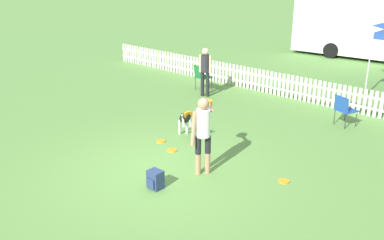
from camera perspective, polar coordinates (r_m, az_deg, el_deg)
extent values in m
plane|color=#5B8C42|center=(9.03, -3.88, -6.54)|extent=(240.00, 240.00, 0.00)
cylinder|color=tan|center=(8.72, 0.81, -5.86)|extent=(0.11, 0.11, 0.45)
cylinder|color=black|center=(8.55, 0.82, -3.38)|extent=(0.12, 0.12, 0.37)
cylinder|color=tan|center=(8.76, 2.10, -5.74)|extent=(0.11, 0.11, 0.45)
cylinder|color=black|center=(8.59, 2.13, -3.27)|extent=(0.12, 0.12, 0.37)
cylinder|color=white|center=(8.39, 1.51, -0.40)|extent=(0.39, 0.39, 0.56)
sphere|color=tan|center=(8.26, 1.53, 2.17)|extent=(0.23, 0.23, 0.23)
cylinder|color=tan|center=(8.33, 0.21, -1.17)|extent=(0.14, 0.21, 0.69)
cylinder|color=tan|center=(8.67, 2.34, 1.83)|extent=(0.56, 0.52, 0.14)
cylinder|color=orange|center=(9.02, 2.04, 2.09)|extent=(0.22, 0.22, 0.02)
cylinder|color=orange|center=(9.01, 2.04, 2.25)|extent=(0.22, 0.22, 0.02)
cylinder|color=orange|center=(9.00, 2.05, 2.41)|extent=(0.22, 0.22, 0.02)
cylinder|color=orange|center=(8.99, 2.05, 2.57)|extent=(0.22, 0.22, 0.02)
ellipsoid|color=black|center=(10.36, -0.92, 0.28)|extent=(0.69, 0.61, 0.51)
ellipsoid|color=white|center=(10.38, -0.92, 0.04)|extent=(0.36, 0.32, 0.25)
sphere|color=black|center=(9.97, -0.54, 0.67)|extent=(0.16, 0.16, 0.16)
cone|color=black|center=(9.89, -0.47, 0.75)|extent=(0.17, 0.15, 0.13)
cylinder|color=orange|center=(9.89, -0.47, 0.75)|extent=(0.24, 0.26, 0.21)
cone|color=black|center=(9.98, -0.30, 1.08)|extent=(0.05, 0.05, 0.07)
cone|color=black|center=(9.96, -0.84, 1.04)|extent=(0.05, 0.05, 0.07)
cylinder|color=white|center=(10.75, -0.69, -0.90)|extent=(0.06, 0.06, 0.37)
cylinder|color=white|center=(10.72, -1.67, -0.97)|extent=(0.06, 0.06, 0.37)
cylinder|color=white|center=(10.20, -0.26, -0.04)|extent=(0.17, 0.15, 0.29)
cylinder|color=white|center=(10.17, -1.18, -0.10)|extent=(0.17, 0.15, 0.29)
cone|color=black|center=(10.78, -1.32, 0.46)|extent=(0.28, 0.22, 0.21)
cylinder|color=orange|center=(10.36, -4.17, -2.83)|extent=(0.22, 0.22, 0.02)
cylinder|color=orange|center=(9.86, -2.66, -4.05)|extent=(0.22, 0.22, 0.02)
cylinder|color=orange|center=(8.70, 12.16, -7.97)|extent=(0.22, 0.22, 0.02)
cube|color=navy|center=(8.25, -4.90, -7.89)|extent=(0.28, 0.22, 0.36)
cube|color=navy|center=(8.19, -5.57, -8.43)|extent=(0.20, 0.04, 0.18)
cube|color=silver|center=(13.68, 15.10, 3.23)|extent=(17.80, 0.04, 0.06)
cube|color=silver|center=(13.59, 15.22, 4.52)|extent=(17.80, 0.04, 0.06)
cube|color=silver|center=(19.16, -9.06, 8.88)|extent=(0.09, 0.02, 0.76)
cube|color=silver|center=(19.04, -8.76, 8.83)|extent=(0.09, 0.02, 0.76)
cube|color=silver|center=(18.92, -8.46, 8.78)|extent=(0.09, 0.02, 0.76)
cube|color=silver|center=(18.81, -8.16, 8.72)|extent=(0.09, 0.02, 0.76)
cube|color=silver|center=(18.69, -7.85, 8.67)|extent=(0.09, 0.02, 0.76)
cube|color=silver|center=(18.58, -7.54, 8.61)|extent=(0.09, 0.02, 0.76)
cube|color=silver|center=(18.46, -7.23, 8.55)|extent=(0.09, 0.02, 0.76)
cube|color=silver|center=(18.35, -6.91, 8.49)|extent=(0.09, 0.02, 0.76)
cube|color=silver|center=(18.23, -6.59, 8.43)|extent=(0.09, 0.02, 0.76)
cube|color=silver|center=(18.12, -6.27, 8.37)|extent=(0.09, 0.02, 0.76)
cube|color=silver|center=(18.01, -5.94, 8.31)|extent=(0.09, 0.02, 0.76)
cube|color=silver|center=(17.90, -5.60, 8.25)|extent=(0.09, 0.02, 0.76)
cube|color=silver|center=(17.79, -5.27, 8.18)|extent=(0.09, 0.02, 0.76)
cube|color=silver|center=(17.68, -4.92, 8.12)|extent=(0.09, 0.02, 0.76)
cube|color=silver|center=(17.57, -4.58, 8.05)|extent=(0.09, 0.02, 0.76)
cube|color=silver|center=(17.46, -4.23, 7.98)|extent=(0.09, 0.02, 0.76)
cube|color=silver|center=(17.35, -3.87, 7.92)|extent=(0.09, 0.02, 0.76)
cube|color=silver|center=(17.24, -3.52, 7.85)|extent=(0.09, 0.02, 0.76)
cube|color=silver|center=(17.13, -3.15, 7.78)|extent=(0.09, 0.02, 0.76)
cube|color=silver|center=(17.03, -2.79, 7.70)|extent=(0.09, 0.02, 0.76)
cube|color=silver|center=(16.92, -2.41, 7.63)|extent=(0.09, 0.02, 0.76)
cube|color=silver|center=(16.82, -2.04, 7.56)|extent=(0.09, 0.02, 0.76)
cube|color=silver|center=(16.71, -1.66, 7.48)|extent=(0.09, 0.02, 0.76)
cube|color=silver|center=(16.61, -1.27, 7.40)|extent=(0.09, 0.02, 0.76)
cube|color=silver|center=(16.51, -0.88, 7.33)|extent=(0.09, 0.02, 0.76)
cube|color=silver|center=(16.41, -0.49, 7.25)|extent=(0.09, 0.02, 0.76)
cube|color=silver|center=(16.30, -0.09, 7.17)|extent=(0.09, 0.02, 0.76)
cube|color=silver|center=(16.20, 0.32, 7.08)|extent=(0.09, 0.02, 0.76)
cube|color=silver|center=(16.10, 0.73, 7.00)|extent=(0.09, 0.02, 0.76)
cube|color=silver|center=(16.01, 1.14, 6.91)|extent=(0.09, 0.02, 0.76)
cube|color=silver|center=(15.91, 1.56, 6.83)|extent=(0.09, 0.02, 0.76)
cube|color=silver|center=(15.81, 1.99, 6.74)|extent=(0.09, 0.02, 0.76)
cube|color=silver|center=(15.72, 2.42, 6.65)|extent=(0.09, 0.02, 0.76)
cube|color=silver|center=(15.62, 2.85, 6.56)|extent=(0.09, 0.02, 0.76)
cube|color=silver|center=(15.53, 3.29, 6.47)|extent=(0.09, 0.02, 0.76)
cube|color=silver|center=(15.43, 3.73, 6.37)|extent=(0.09, 0.02, 0.76)
cube|color=silver|center=(15.34, 4.18, 6.28)|extent=(0.09, 0.02, 0.76)
cube|color=silver|center=(15.25, 4.64, 6.18)|extent=(0.09, 0.02, 0.76)
cube|color=silver|center=(15.16, 5.10, 6.08)|extent=(0.09, 0.02, 0.76)
cube|color=silver|center=(15.07, 5.57, 5.98)|extent=(0.09, 0.02, 0.76)
cube|color=silver|center=(14.98, 6.04, 5.88)|extent=(0.09, 0.02, 0.76)
cube|color=silver|center=(14.90, 6.51, 5.78)|extent=(0.09, 0.02, 0.76)
cube|color=silver|center=(14.81, 6.99, 5.68)|extent=(0.09, 0.02, 0.76)
cube|color=silver|center=(14.73, 7.48, 5.57)|extent=(0.09, 0.02, 0.76)
cube|color=silver|center=(14.64, 7.97, 5.46)|extent=(0.09, 0.02, 0.76)
cube|color=silver|center=(14.56, 8.47, 5.35)|extent=(0.09, 0.02, 0.76)
cube|color=silver|center=(14.48, 8.98, 5.24)|extent=(0.09, 0.02, 0.76)
cube|color=silver|center=(14.40, 9.48, 5.13)|extent=(0.09, 0.02, 0.76)
cube|color=silver|center=(14.32, 10.00, 5.01)|extent=(0.09, 0.02, 0.76)
cube|color=silver|center=(14.24, 10.52, 4.90)|extent=(0.09, 0.02, 0.76)
cube|color=silver|center=(14.17, 11.04, 4.78)|extent=(0.09, 0.02, 0.76)
cube|color=silver|center=(14.09, 11.58, 4.66)|extent=(0.09, 0.02, 0.76)
cube|color=silver|center=(14.02, 12.11, 4.54)|extent=(0.09, 0.02, 0.76)
cube|color=silver|center=(13.94, 12.65, 4.42)|extent=(0.09, 0.02, 0.76)
cube|color=silver|center=(13.87, 13.20, 4.29)|extent=(0.09, 0.02, 0.76)
cube|color=silver|center=(13.80, 13.75, 4.16)|extent=(0.09, 0.02, 0.76)
cube|color=silver|center=(13.73, 14.31, 4.04)|extent=(0.09, 0.02, 0.76)
cube|color=silver|center=(13.67, 14.87, 3.91)|extent=(0.09, 0.02, 0.76)
cube|color=silver|center=(13.60, 15.44, 3.78)|extent=(0.09, 0.02, 0.76)
cube|color=silver|center=(13.54, 16.02, 3.64)|extent=(0.09, 0.02, 0.76)
cube|color=silver|center=(13.47, 16.60, 3.51)|extent=(0.09, 0.02, 0.76)
cube|color=silver|center=(13.41, 17.18, 3.37)|extent=(0.09, 0.02, 0.76)
cube|color=silver|center=(13.35, 17.77, 3.23)|extent=(0.09, 0.02, 0.76)
cube|color=silver|center=(13.29, 18.37, 3.10)|extent=(0.09, 0.02, 0.76)
cube|color=silver|center=(13.24, 18.96, 2.95)|extent=(0.09, 0.02, 0.76)
cube|color=silver|center=(13.18, 19.57, 2.81)|extent=(0.09, 0.02, 0.76)
cube|color=silver|center=(13.13, 20.18, 2.67)|extent=(0.09, 0.02, 0.76)
cube|color=silver|center=(13.07, 20.79, 2.52)|extent=(0.09, 0.02, 0.76)
cube|color=silver|center=(13.02, 21.41, 2.38)|extent=(0.09, 0.02, 0.76)
cube|color=silver|center=(12.97, 22.04, 2.23)|extent=(0.09, 0.02, 0.76)
cube|color=silver|center=(12.93, 22.67, 2.08)|extent=(0.09, 0.02, 0.76)
cube|color=silver|center=(12.88, 23.30, 1.93)|extent=(0.09, 0.02, 0.76)
cube|color=silver|center=(12.84, 23.94, 1.78)|extent=(0.09, 0.02, 0.76)
cylinder|color=#333338|center=(14.54, 2.64, 4.88)|extent=(0.02, 0.02, 0.44)
cylinder|color=#333338|center=(14.80, 1.56, 5.18)|extent=(0.02, 0.02, 0.44)
cylinder|color=#333338|center=(14.27, 1.53, 4.61)|extent=(0.02, 0.02, 0.44)
cylinder|color=#333338|center=(14.54, 0.45, 4.91)|extent=(0.02, 0.02, 0.44)
cube|color=#19662D|center=(14.48, 1.55, 5.74)|extent=(0.50, 0.50, 0.03)
cube|color=#19662D|center=(14.29, 0.96, 6.42)|extent=(0.47, 0.13, 0.42)
cylinder|color=#333338|center=(12.01, 21.06, 0.14)|extent=(0.02, 0.02, 0.43)
cylinder|color=#333338|center=(12.25, 19.73, 0.69)|extent=(0.02, 0.02, 0.43)
cylinder|color=#333338|center=(11.73, 19.80, -0.16)|extent=(0.02, 0.02, 0.43)
cylinder|color=#333338|center=(11.98, 18.47, 0.41)|extent=(0.02, 0.02, 0.43)
cube|color=#1E4799|center=(11.92, 19.88, 1.25)|extent=(0.58, 0.58, 0.03)
cube|color=#1E4799|center=(11.72, 19.32, 2.04)|extent=(0.46, 0.24, 0.41)
cylinder|color=silver|center=(14.66, 22.51, 6.75)|extent=(0.04, 0.04, 2.05)
cylinder|color=black|center=(13.75, 2.10, 4.76)|extent=(0.11, 0.11, 0.80)
cylinder|color=black|center=(13.81, 1.40, 4.84)|extent=(0.11, 0.11, 0.80)
cylinder|color=#26262D|center=(13.62, 1.78, 7.54)|extent=(0.27, 0.27, 0.55)
sphere|color=beige|center=(13.54, 1.80, 9.13)|extent=(0.22, 0.22, 0.22)
cylinder|color=beige|center=(13.56, 2.46, 7.44)|extent=(0.08, 0.08, 0.57)
cylinder|color=beige|center=(13.68, 1.11, 7.57)|extent=(0.08, 0.08, 0.57)
cube|color=white|center=(21.17, 20.99, 11.73)|extent=(5.34, 2.50, 2.52)
cylinder|color=black|center=(22.49, 19.86, 9.51)|extent=(0.69, 0.24, 0.68)
cylinder|color=black|center=(20.56, 18.02, 8.81)|extent=(0.69, 0.24, 0.68)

